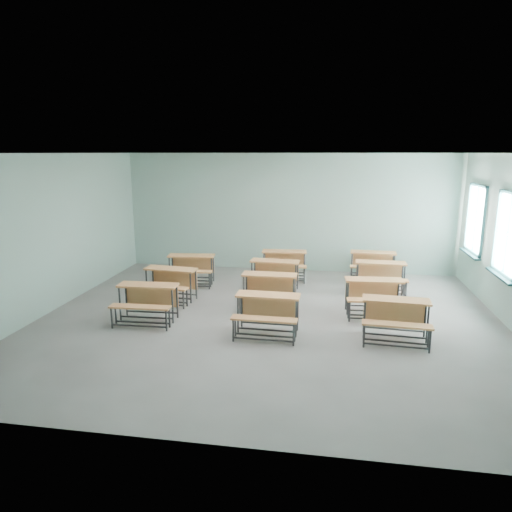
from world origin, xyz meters
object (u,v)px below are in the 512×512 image
Objects in this scene: desk_unit_r1c1 at (269,286)px; desk_unit_r3c2 at (373,262)px; desk_unit_r2c1 at (274,271)px; desk_unit_r3c1 at (284,260)px; desk_unit_r0c0 at (147,298)px; desk_unit_r1c0 at (169,280)px; desk_unit_r2c0 at (191,265)px; desk_unit_r2c2 at (381,273)px; desk_unit_r0c1 at (267,309)px; desk_unit_r1c2 at (374,292)px; desk_unit_r0c2 at (396,314)px.

desk_unit_r3c2 is (2.35, 2.59, 0.00)m from desk_unit_r1c1.
desk_unit_r2c1 is 1.13m from desk_unit_r3c1.
desk_unit_r1c1 is at bearing -83.77° from desk_unit_r2c1.
desk_unit_r0c0 and desk_unit_r1c0 have the same top height.
desk_unit_r2c0 is 1.02× the size of desk_unit_r3c1.
desk_unit_r0c0 is 2.64m from desk_unit_r2c0.
desk_unit_r0c0 is 3.23m from desk_unit_r2c1.
desk_unit_r1c1 and desk_unit_r3c2 have the same top height.
desk_unit_r2c2 is (2.43, 1.48, 0.00)m from desk_unit_r1c1.
desk_unit_r0c1 is 3.77m from desk_unit_r3c1.
desk_unit_r1c1 is 0.96× the size of desk_unit_r3c1.
desk_unit_r3c2 is (-0.08, 1.12, 0.00)m from desk_unit_r2c2.
desk_unit_r1c0 is 2.45m from desk_unit_r2c1.
desk_unit_r0c1 is at bearing -57.50° from desk_unit_r2c0.
desk_unit_r1c2 is at bearing 11.83° from desk_unit_r0c0.
desk_unit_r2c2 is (0.28, 1.55, 0.00)m from desk_unit_r1c2.
desk_unit_r3c1 is at bearing 49.67° from desk_unit_r1c0.
desk_unit_r0c0 is at bearing -138.35° from desk_unit_r3c2.
desk_unit_r1c1 is (2.22, 1.16, 0.00)m from desk_unit_r0c0.
desk_unit_r1c0 is at bearing 177.38° from desk_unit_r1c1.
desk_unit_r2c2 and desk_unit_r3c2 have the same top height.
desk_unit_r1c1 is 0.98× the size of desk_unit_r3c2.
desk_unit_r1c2 is (-0.25, 1.25, 0.00)m from desk_unit_r0c2.
desk_unit_r0c2 is 0.98× the size of desk_unit_r1c0.
desk_unit_r2c1 is at bearing 92.47° from desk_unit_r1c1.
desk_unit_r1c2 is at bearing 35.23° from desk_unit_r0c1.
desk_unit_r1c1 is 2.84m from desk_unit_r2c2.
desk_unit_r1c0 and desk_unit_r3c1 have the same top height.
desk_unit_r0c1 is 0.97× the size of desk_unit_r2c1.
desk_unit_r0c0 is 1.00× the size of desk_unit_r3c2.
desk_unit_r3c1 is 1.02× the size of desk_unit_r3c2.
desk_unit_r1c2 is (4.37, 1.08, 0.00)m from desk_unit_r0c0.
desk_unit_r3c2 is (0.20, 2.67, 0.00)m from desk_unit_r1c2.
desk_unit_r2c1 is at bearing -100.43° from desk_unit_r3c1.
desk_unit_r1c1 is 2.15m from desk_unit_r1c2.
desk_unit_r1c0 and desk_unit_r1c1 have the same top height.
desk_unit_r2c0 is (-2.32, 2.90, 0.00)m from desk_unit_r0c1.
desk_unit_r0c1 and desk_unit_r2c2 have the same top height.
desk_unit_r1c2 is 1.02× the size of desk_unit_r3c2.
desk_unit_r0c0 is 0.98× the size of desk_unit_r3c1.
desk_unit_r0c2 and desk_unit_r2c2 have the same top height.
desk_unit_r0c1 is 0.97× the size of desk_unit_r3c1.
desk_unit_r0c2 is 3.92m from desk_unit_r3c2.
desk_unit_r1c0 is at bearing -99.33° from desk_unit_r2c0.
desk_unit_r0c2 is 1.28m from desk_unit_r1c2.
desk_unit_r1c0 is at bearing 148.47° from desk_unit_r0c1.
desk_unit_r1c0 and desk_unit_r2c1 have the same top height.
desk_unit_r1c0 is 4.85m from desk_unit_r2c2.
desk_unit_r2c1 is (2.11, -0.26, 0.00)m from desk_unit_r2c0.
desk_unit_r2c1 is 2.75m from desk_unit_r3c2.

